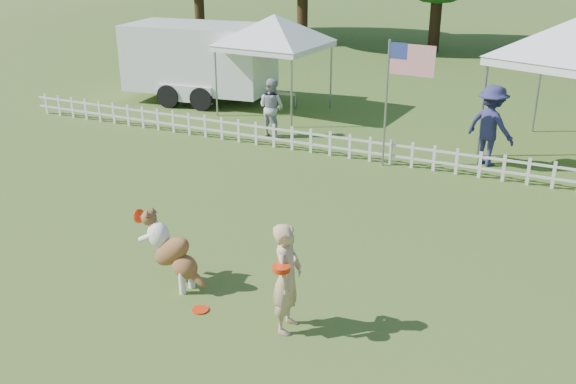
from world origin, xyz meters
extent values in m
plane|color=#2D531A|center=(0.00, 0.00, 0.00)|extent=(120.00, 120.00, 0.00)
imported|color=tan|center=(0.45, 0.01, 0.77)|extent=(0.45, 0.61, 1.54)
cylinder|color=red|center=(-0.85, -0.12, 0.01)|extent=(0.30, 0.30, 0.02)
imported|color=#A8A9AE|center=(-3.76, 7.89, 0.76)|extent=(0.84, 0.72, 1.51)
imported|color=navy|center=(1.75, 7.98, 0.92)|extent=(1.38, 1.16, 1.85)
camera|label=1|loc=(3.61, -6.62, 4.96)|focal=40.00mm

